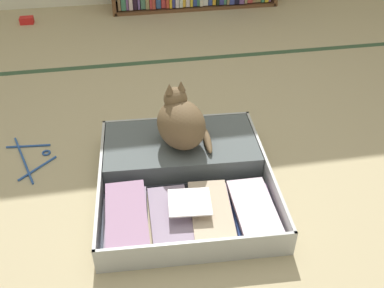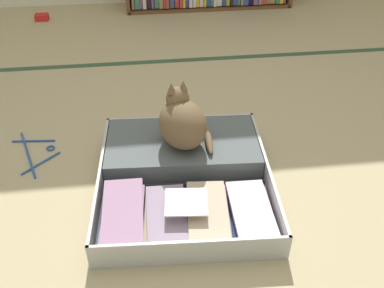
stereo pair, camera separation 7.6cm
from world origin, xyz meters
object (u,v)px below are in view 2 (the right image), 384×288
object	(u,v)px
open_suitcase	(182,172)
clothes_hanger	(36,152)
black_cat	(182,122)
small_red_pouch	(42,17)

from	to	relation	value
open_suitcase	clothes_hanger	xyz separation A→B (m)	(-0.67, 0.28, -0.04)
black_cat	small_red_pouch	xyz separation A→B (m)	(-0.91, 1.89, -0.20)
open_suitcase	black_cat	world-z (taller)	black_cat
black_cat	clothes_hanger	distance (m)	0.74
black_cat	clothes_hanger	xyz separation A→B (m)	(-0.69, 0.15, -0.22)
clothes_hanger	black_cat	bearing A→B (deg)	-12.61
open_suitcase	clothes_hanger	bearing A→B (deg)	157.49
clothes_hanger	small_red_pouch	xyz separation A→B (m)	(-0.23, 1.73, 0.02)
small_red_pouch	black_cat	bearing A→B (deg)	-64.15
small_red_pouch	clothes_hanger	bearing A→B (deg)	-82.55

